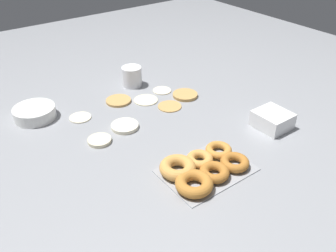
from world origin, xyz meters
name	(u,v)px	position (x,y,z in m)	size (l,w,h in m)	color
ground_plane	(155,121)	(0.00, 0.00, 0.00)	(3.00, 3.00, 0.00)	gray
pancake_0	(170,106)	(0.11, 0.05, 0.00)	(0.10, 0.10, 0.01)	tan
pancake_1	(118,101)	(-0.04, 0.22, 0.01)	(0.11, 0.11, 0.01)	tan
pancake_2	(125,126)	(-0.12, 0.03, 0.01)	(0.10, 0.10, 0.01)	silver
pancake_3	(162,90)	(0.17, 0.19, 0.00)	(0.08, 0.08, 0.01)	beige
pancake_4	(80,117)	(-0.23, 0.19, 0.00)	(0.09, 0.09, 0.01)	beige
pancake_5	(99,140)	(-0.24, 0.00, 0.01)	(0.09, 0.09, 0.01)	beige
pancake_6	(146,100)	(0.06, 0.16, 0.00)	(0.10, 0.10, 0.01)	beige
pancake_7	(185,95)	(0.22, 0.09, 0.01)	(0.11, 0.11, 0.01)	tan
donut_tray	(202,168)	(-0.06, -0.35, 0.02)	(0.29, 0.20, 0.04)	#93969B
batter_bowl	(35,113)	(-0.37, 0.30, 0.02)	(0.16, 0.16, 0.05)	white
container_stack	(272,120)	(0.33, -0.30, 0.03)	(0.12, 0.13, 0.06)	white
paper_cup	(132,76)	(0.09, 0.32, 0.05)	(0.09, 0.09, 0.09)	white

